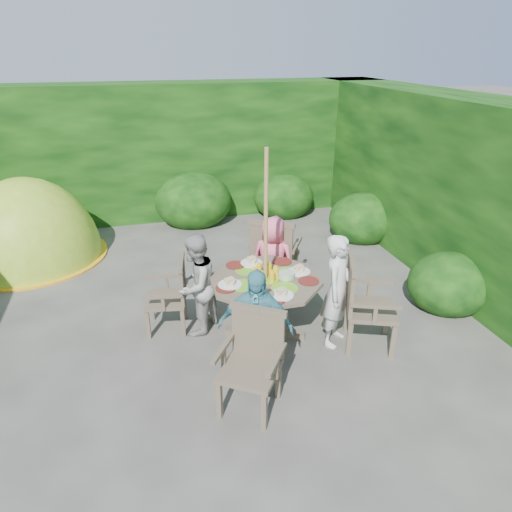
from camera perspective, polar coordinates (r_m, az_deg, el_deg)
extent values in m
plane|color=#43413C|center=(5.85, -8.93, -7.55)|extent=(60.00, 60.00, 0.00)
cube|color=black|center=(9.14, -12.52, 12.57)|extent=(9.00, 1.00, 2.50)
cube|color=black|center=(6.87, 25.75, 6.69)|extent=(1.00, 9.00, 2.50)
cylinder|color=#483D2F|center=(5.26, 1.13, -6.68)|extent=(0.12, 0.12, 0.71)
cube|color=#483D2F|center=(5.44, 1.11, -9.58)|extent=(0.90, 0.46, 0.06)
cube|color=#483D2F|center=(5.44, 1.11, -9.58)|extent=(0.46, 0.90, 0.06)
cylinder|color=#483D2F|center=(5.08, 1.17, -3.08)|extent=(1.69, 1.69, 0.04)
cylinder|color=#6FBE20|center=(4.93, -1.74, -3.68)|extent=(0.29, 0.29, 0.00)
cylinder|color=#6FBE20|center=(4.88, 3.58, -4.03)|extent=(0.29, 0.29, 0.00)
cylinder|color=#6FBE20|center=(5.26, -1.06, -1.75)|extent=(0.29, 0.29, 0.00)
cylinder|color=#6FBE20|center=(5.21, 3.92, -2.06)|extent=(0.29, 0.29, 0.00)
cylinder|color=#6FBE20|center=(5.07, 1.17, -2.85)|extent=(0.29, 0.29, 0.00)
cylinder|color=white|center=(5.22, 5.38, -1.96)|extent=(0.26, 0.26, 0.01)
cylinder|color=white|center=(5.41, -0.56, -0.87)|extent=(0.26, 0.26, 0.01)
cylinder|color=white|center=(4.93, -3.29, -3.60)|extent=(0.26, 0.26, 0.01)
cylinder|color=white|center=(4.73, 3.16, -4.93)|extent=(0.26, 0.26, 0.01)
cylinder|color=#AF1C0B|center=(5.04, 6.60, -3.11)|extent=(0.23, 0.23, 0.01)
cylinder|color=#AF1C0B|center=(5.46, 3.29, -0.67)|extent=(0.23, 0.23, 0.01)
cylinder|color=#AF1C0B|center=(5.36, -2.58, -1.13)|extent=(0.23, 0.23, 0.01)
cylinder|color=#AF1C0B|center=(4.87, -3.76, -4.00)|extent=(0.23, 0.23, 0.01)
cylinder|color=#AF1C0B|center=(4.65, 2.32, -5.47)|extent=(0.23, 0.23, 0.01)
cylinder|color=#4B9439|center=(5.08, 3.81, -2.40)|extent=(0.19, 0.19, 0.06)
cylinder|color=olive|center=(4.91, 1.21, 0.75)|extent=(0.06, 0.06, 2.20)
cube|color=#483D2F|center=(5.23, 14.17, -6.51)|extent=(0.69, 0.70, 0.05)
cube|color=#483D2F|center=(5.20, 16.74, -10.07)|extent=(0.07, 0.07, 0.44)
cube|color=#483D2F|center=(5.58, 16.03, -7.38)|extent=(0.07, 0.07, 0.44)
cube|color=#483D2F|center=(5.13, 11.61, -9.96)|extent=(0.07, 0.07, 0.44)
cube|color=#483D2F|center=(5.52, 11.27, -7.24)|extent=(0.07, 0.07, 0.44)
cube|color=#483D2F|center=(5.06, 11.68, -3.68)|extent=(0.24, 0.52, 0.52)
cube|color=#483D2F|center=(4.89, 14.78, -6.06)|extent=(0.51, 0.24, 0.04)
cube|color=#483D2F|center=(5.36, 14.08, -3.09)|extent=(0.51, 0.24, 0.04)
cube|color=#483D2F|center=(5.49, -11.25, -5.34)|extent=(0.53, 0.54, 0.05)
cube|color=#483D2F|center=(5.78, -12.90, -6.12)|extent=(0.05, 0.05, 0.38)
cube|color=#483D2F|center=(5.45, -13.36, -8.28)|extent=(0.05, 0.05, 0.38)
cube|color=#483D2F|center=(5.74, -8.92, -6.01)|extent=(0.05, 0.05, 0.38)
cube|color=#483D2F|center=(5.40, -9.12, -8.18)|extent=(0.05, 0.05, 0.38)
cube|color=#483D2F|center=(5.35, -9.14, -2.99)|extent=(0.11, 0.47, 0.45)
cube|color=#483D2F|center=(5.61, -11.20, -2.52)|extent=(0.46, 0.12, 0.04)
cube|color=#483D2F|center=(5.19, -11.63, -4.91)|extent=(0.46, 0.12, 0.04)
cube|color=#483D2F|center=(6.24, 2.44, -0.14)|extent=(0.77, 0.76, 0.05)
cube|color=#483D2F|center=(6.51, 4.97, -1.45)|extent=(0.08, 0.08, 0.46)
cube|color=#483D2F|center=(6.61, 0.87, -0.94)|extent=(0.08, 0.08, 0.46)
cube|color=#483D2F|center=(6.09, 4.06, -3.38)|extent=(0.08, 0.08, 0.46)
cube|color=#483D2F|center=(6.20, -0.30, -2.80)|extent=(0.08, 0.08, 0.46)
cube|color=#483D2F|center=(5.89, 1.88, 1.43)|extent=(0.51, 0.33, 0.55)
cube|color=#483D2F|center=(6.10, 5.07, 1.41)|extent=(0.33, 0.50, 0.04)
cube|color=#483D2F|center=(6.22, -0.07, 1.99)|extent=(0.33, 0.50, 0.04)
cube|color=#483D2F|center=(4.27, -0.81, -14.18)|extent=(0.69, 0.69, 0.05)
cube|color=#483D2F|center=(4.32, -4.62, -17.43)|extent=(0.07, 0.07, 0.41)
cube|color=#483D2F|center=(4.20, 1.02, -18.79)|extent=(0.07, 0.07, 0.41)
cube|color=#483D2F|center=(4.62, -2.42, -14.10)|extent=(0.07, 0.07, 0.41)
cube|color=#483D2F|center=(4.51, 2.82, -15.24)|extent=(0.07, 0.07, 0.41)
cube|color=#483D2F|center=(4.29, 0.26, -9.60)|extent=(0.44, 0.32, 0.49)
cube|color=#483D2F|center=(4.23, -4.11, -11.38)|extent=(0.32, 0.43, 0.04)
cube|color=#483D2F|center=(4.09, 2.58, -12.80)|extent=(0.32, 0.43, 0.04)
imported|color=silver|center=(5.09, 10.16, -4.33)|extent=(0.55, 0.57, 1.31)
imported|color=#A3A29E|center=(5.27, -7.52, -3.62)|extent=(0.73, 0.75, 1.22)
imported|color=#F86689|center=(5.85, 2.09, -0.62)|extent=(0.69, 0.64, 1.19)
imported|color=teal|center=(4.45, -0.09, -9.02)|extent=(0.80, 0.56, 1.26)
ellipsoid|color=#99B723|center=(8.15, -26.02, -0.21)|extent=(2.47, 2.47, 2.60)
ellipsoid|color=black|center=(7.48, -25.93, -2.37)|extent=(0.79, 0.51, 0.90)
cylinder|color=#FEAB1A|center=(8.15, -26.04, -0.12)|extent=(2.28, 2.28, 0.03)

